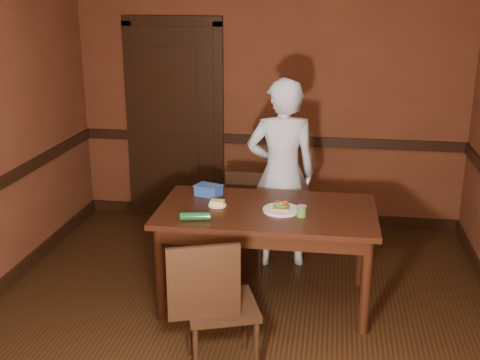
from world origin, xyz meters
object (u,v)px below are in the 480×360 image
(food_tub, at_px, (208,190))
(sandwich_plate, at_px, (281,209))
(dining_table, at_px, (266,255))
(cheese_saucer, at_px, (217,204))
(sauce_jar, at_px, (301,211))
(chair_near, at_px, (221,303))
(chair_far, at_px, (243,223))
(person, at_px, (282,174))

(food_tub, bearing_deg, sandwich_plate, -4.27)
(dining_table, xyz_separation_m, cheese_saucer, (-0.39, 0.01, 0.41))
(sauce_jar, relative_size, food_tub, 0.35)
(dining_table, xyz_separation_m, sandwich_plate, (0.11, -0.03, 0.41))
(dining_table, bearing_deg, chair_near, -101.38)
(sauce_jar, bearing_deg, chair_far, 127.37)
(dining_table, relative_size, cheese_saucer, 11.67)
(sandwich_plate, distance_m, food_tub, 0.68)
(chair_far, bearing_deg, dining_table, -65.93)
(chair_near, bearing_deg, sandwich_plate, -127.40)
(sauce_jar, bearing_deg, cheese_saucer, 168.80)
(sauce_jar, xyz_separation_m, food_tub, (-0.78, 0.37, 0.00))
(person, xyz_separation_m, sauce_jar, (0.23, -0.86, -0.02))
(person, distance_m, food_tub, 0.74)
(sauce_jar, xyz_separation_m, cheese_saucer, (-0.66, 0.13, -0.03))
(dining_table, distance_m, cheese_saucer, 0.57)
(sandwich_plate, height_order, sauce_jar, sauce_jar)
(food_tub, bearing_deg, chair_far, 74.92)
(sandwich_plate, xyz_separation_m, sauce_jar, (0.16, -0.09, 0.02))
(chair_far, distance_m, person, 0.55)
(cheese_saucer, bearing_deg, sandwich_plate, -4.20)
(chair_far, relative_size, food_tub, 3.43)
(person, height_order, cheese_saucer, person)
(sandwich_plate, bearing_deg, person, 95.10)
(cheese_saucer, relative_size, food_tub, 0.58)
(chair_near, relative_size, food_tub, 3.89)
(sandwich_plate, xyz_separation_m, food_tub, (-0.63, 0.27, 0.02))
(person, distance_m, sandwich_plate, 0.77)
(chair_far, xyz_separation_m, chair_near, (0.09, -1.55, 0.06))
(person, xyz_separation_m, sandwich_plate, (0.07, -0.76, -0.04))
(sandwich_plate, relative_size, cheese_saucer, 1.97)
(chair_far, bearing_deg, cheese_saucer, -102.27)
(sauce_jar, bearing_deg, dining_table, 155.28)
(person, relative_size, cheese_saucer, 11.84)
(chair_near, height_order, person, person)
(dining_table, xyz_separation_m, chair_near, (-0.18, -0.96, 0.09))
(person, bearing_deg, chair_near, 70.48)
(sandwich_plate, distance_m, sauce_jar, 0.19)
(sandwich_plate, bearing_deg, chair_near, -107.60)
(chair_near, xyz_separation_m, person, (0.23, 1.69, 0.37))
(dining_table, distance_m, chair_near, 0.98)
(person, xyz_separation_m, food_tub, (-0.56, -0.49, -0.02))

